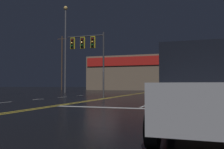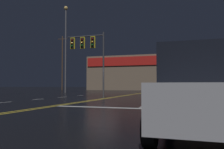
# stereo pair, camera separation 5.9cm
# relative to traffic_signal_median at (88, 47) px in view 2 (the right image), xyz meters

# --- Properties ---
(ground_plane) EXTENTS (200.00, 200.00, 0.00)m
(ground_plane) POSITION_rel_traffic_signal_median_xyz_m (1.68, -1.17, -4.26)
(ground_plane) COLOR black
(road_markings) EXTENTS (13.06, 60.00, 0.01)m
(road_markings) POSITION_rel_traffic_signal_median_xyz_m (2.46, -2.33, -4.26)
(road_markings) COLOR gold
(road_markings) RESTS_ON ground
(traffic_signal_median) EXTENTS (3.38, 0.36, 5.46)m
(traffic_signal_median) POSITION_rel_traffic_signal_median_xyz_m (0.00, 0.00, 0.00)
(traffic_signal_median) COLOR #38383D
(traffic_signal_median) RESTS_ON ground
(traffic_signal_corner_northeast) EXTENTS (0.42, 0.36, 3.36)m
(traffic_signal_corner_northeast) POSITION_rel_traffic_signal_median_xyz_m (10.88, 8.70, -1.80)
(traffic_signal_corner_northeast) COLOR #38383D
(traffic_signal_corner_northeast) RESTS_ON ground
(streetlight_near_right) EXTENTS (0.56, 0.56, 12.31)m
(streetlight_near_right) POSITION_rel_traffic_signal_median_xyz_m (-8.82, 11.94, 3.32)
(streetlight_near_right) COLOR #59595E
(streetlight_near_right) RESTS_ON ground
(parked_car) EXTENTS (2.05, 4.31, 1.88)m
(parked_car) POSITION_rel_traffic_signal_median_xyz_m (8.82, -13.30, -3.31)
(parked_car) COLOR #ADADB2
(parked_car) RESTS_ON ground
(building_backdrop) EXTENTS (31.47, 10.23, 7.28)m
(building_backdrop) POSITION_rel_traffic_signal_median_xyz_m (1.68, 35.42, -0.61)
(building_backdrop) COLOR #7A6651
(building_backdrop) RESTS_ON ground
(utility_pole_row) EXTENTS (44.79, 0.26, 12.76)m
(utility_pole_row) POSITION_rel_traffic_signal_median_xyz_m (3.03, 28.73, 2.09)
(utility_pole_row) COLOR #4C3828
(utility_pole_row) RESTS_ON ground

